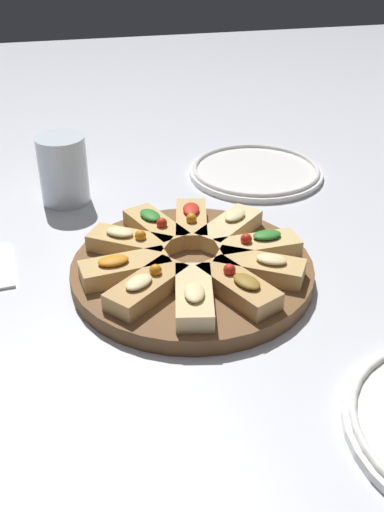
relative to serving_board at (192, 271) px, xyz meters
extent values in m
plane|color=silver|center=(0.00, 0.00, -0.01)|extent=(3.00, 3.00, 0.00)
cylinder|color=brown|center=(0.00, 0.00, 0.00)|extent=(0.32, 0.32, 0.02)
cube|color=tan|center=(0.08, 0.04, 0.02)|extent=(0.12, 0.09, 0.02)
ellipsoid|color=olive|center=(0.09, 0.04, 0.04)|extent=(0.04, 0.04, 0.01)
sphere|color=red|center=(0.07, 0.03, 0.04)|extent=(0.01, 0.01, 0.01)
cube|color=tan|center=(0.05, 0.08, 0.02)|extent=(0.09, 0.12, 0.02)
ellipsoid|color=beige|center=(0.05, 0.09, 0.04)|extent=(0.04, 0.05, 0.01)
cube|color=#DBB775|center=(0.00, 0.09, 0.02)|extent=(0.05, 0.11, 0.02)
ellipsoid|color=#2D7A28|center=(-0.01, 0.10, 0.04)|extent=(0.03, 0.04, 0.01)
sphere|color=red|center=(0.00, 0.07, 0.04)|extent=(0.01, 0.01, 0.01)
cube|color=#E5C689|center=(-0.06, 0.07, 0.02)|extent=(0.11, 0.11, 0.02)
ellipsoid|color=beige|center=(-0.07, 0.08, 0.04)|extent=(0.04, 0.04, 0.01)
cube|color=tan|center=(-0.09, 0.02, 0.02)|extent=(0.12, 0.07, 0.02)
ellipsoid|color=red|center=(-0.10, 0.02, 0.04)|extent=(0.04, 0.03, 0.01)
sphere|color=orange|center=(-0.07, 0.02, 0.04)|extent=(0.01, 0.01, 0.01)
cube|color=tan|center=(-0.08, -0.03, 0.02)|extent=(0.12, 0.08, 0.02)
ellipsoid|color=#2D7A28|center=(-0.10, -0.04, 0.04)|extent=(0.04, 0.04, 0.01)
sphere|color=red|center=(-0.07, -0.03, 0.04)|extent=(0.01, 0.01, 0.01)
cube|color=tan|center=(-0.05, -0.07, 0.02)|extent=(0.10, 0.12, 0.02)
ellipsoid|color=beige|center=(-0.06, -0.09, 0.04)|extent=(0.04, 0.05, 0.01)
sphere|color=orange|center=(-0.04, -0.06, 0.04)|extent=(0.01, 0.01, 0.01)
cube|color=tan|center=(0.01, -0.09, 0.02)|extent=(0.06, 0.11, 0.02)
ellipsoid|color=orange|center=(0.01, -0.10, 0.04)|extent=(0.03, 0.04, 0.01)
cube|color=tan|center=(0.06, -0.07, 0.02)|extent=(0.10, 0.11, 0.02)
ellipsoid|color=beige|center=(0.07, -0.08, 0.04)|extent=(0.04, 0.04, 0.01)
sphere|color=orange|center=(0.05, -0.06, 0.04)|extent=(0.01, 0.01, 0.01)
cube|color=#E5C689|center=(0.09, -0.02, 0.02)|extent=(0.12, 0.06, 0.02)
ellipsoid|color=beige|center=(0.10, -0.02, 0.04)|extent=(0.04, 0.03, 0.01)
cylinder|color=white|center=(-0.30, 0.19, -0.01)|extent=(0.24, 0.24, 0.01)
torus|color=white|center=(-0.30, 0.19, 0.00)|extent=(0.23, 0.23, 0.01)
cylinder|color=silver|center=(-0.27, -0.15, 0.04)|extent=(0.08, 0.08, 0.11)
camera|label=1|loc=(0.64, -0.15, 0.43)|focal=42.00mm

